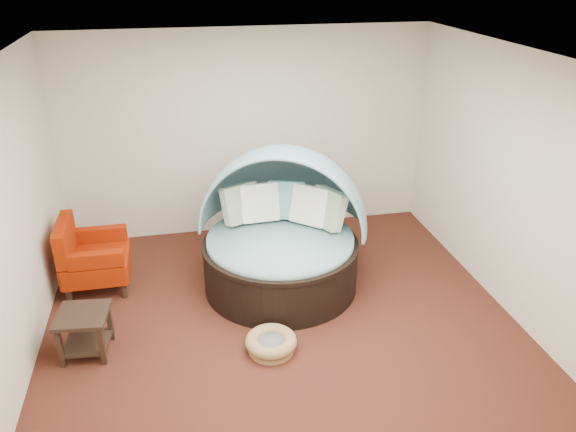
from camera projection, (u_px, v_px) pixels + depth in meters
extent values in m
plane|color=#4C2315|center=(284.00, 328.00, 6.00)|extent=(5.00, 5.00, 0.00)
plane|color=beige|center=(247.00, 134.00, 7.62)|extent=(5.00, 0.00, 5.00)
plane|color=beige|center=(371.00, 387.00, 3.19)|extent=(5.00, 0.00, 5.00)
plane|color=beige|center=(6.00, 233.00, 4.94)|extent=(0.00, 5.00, 5.00)
plane|color=beige|center=(518.00, 188.00, 5.87)|extent=(0.00, 5.00, 5.00)
plane|color=white|center=(283.00, 60.00, 4.81)|extent=(5.00, 5.00, 0.00)
cylinder|color=black|center=(280.00, 266.00, 6.64)|extent=(2.30, 2.30, 0.55)
cylinder|color=black|center=(280.00, 244.00, 6.51)|extent=(2.32, 2.32, 0.05)
cylinder|color=#89BFCA|center=(280.00, 241.00, 6.49)|extent=(2.17, 2.17, 0.12)
cube|color=#3E6F4E|center=(241.00, 204.00, 6.71)|extent=(0.53, 0.43, 0.48)
cube|color=white|center=(259.00, 203.00, 6.74)|extent=(0.47, 0.28, 0.48)
cube|color=#68B6B6|center=(286.00, 200.00, 6.81)|extent=(0.52, 0.40, 0.48)
cube|color=white|center=(310.00, 205.00, 6.67)|extent=(0.52, 0.50, 0.48)
cube|color=#3E6F4E|center=(328.00, 208.00, 6.59)|extent=(0.44, 0.53, 0.48)
cylinder|color=olive|center=(271.00, 348.00, 5.65)|extent=(0.59, 0.59, 0.05)
torus|color=olive|center=(271.00, 341.00, 5.61)|extent=(0.66, 0.66, 0.13)
cylinder|color=slate|center=(271.00, 343.00, 5.61)|extent=(0.39, 0.39, 0.08)
cylinder|color=black|center=(69.00, 296.00, 6.39)|extent=(0.07, 0.07, 0.18)
cylinder|color=black|center=(76.00, 269.00, 6.92)|extent=(0.07, 0.07, 0.18)
cylinder|color=black|center=(124.00, 290.00, 6.50)|extent=(0.07, 0.07, 0.18)
cylinder|color=black|center=(127.00, 264.00, 7.03)|extent=(0.07, 0.07, 0.18)
cube|color=#861900|center=(97.00, 263.00, 6.61)|extent=(0.76, 0.76, 0.26)
cube|color=#861900|center=(65.00, 239.00, 6.41)|extent=(0.14, 0.76, 0.44)
cube|color=#861900|center=(96.00, 260.00, 6.24)|extent=(0.60, 0.12, 0.18)
cube|color=#861900|center=(101.00, 234.00, 6.81)|extent=(0.60, 0.12, 0.18)
cube|color=black|center=(82.00, 315.00, 5.44)|extent=(0.54, 0.54, 0.04)
cube|color=black|center=(87.00, 343.00, 5.58)|extent=(0.47, 0.47, 0.03)
cube|color=black|center=(60.00, 348.00, 5.35)|extent=(0.05, 0.05, 0.43)
cube|color=black|center=(71.00, 324.00, 5.70)|extent=(0.05, 0.05, 0.43)
cube|color=black|center=(102.00, 346.00, 5.38)|extent=(0.05, 0.05, 0.43)
cube|color=black|center=(110.00, 322.00, 5.73)|extent=(0.05, 0.05, 0.43)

